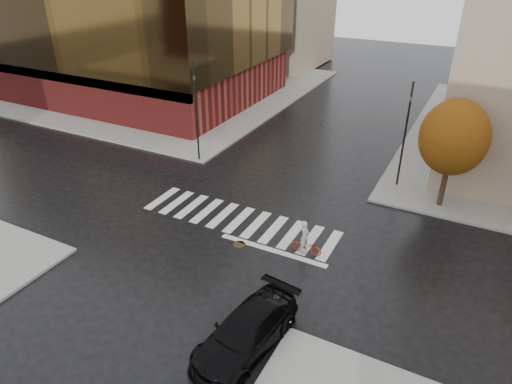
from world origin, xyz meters
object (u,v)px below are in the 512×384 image
Objects in this scene: sedan at (246,332)px; traffic_light_ne at (406,129)px; fire_hydrant at (196,131)px; traffic_light_nw at (196,106)px; cyclist at (306,243)px.

sedan is 0.78× the size of traffic_light_ne.
traffic_light_ne reaches higher than fire_hydrant.
fire_hydrant is at bearing -165.45° from traffic_light_nw.
traffic_light_nw reaches higher than cyclist.
cyclist is at bearing -37.59° from fire_hydrant.
traffic_light_ne reaches higher than sedan.
cyclist is at bearing 66.60° from traffic_light_ne.
traffic_light_ne is 16.89m from fire_hydrant.
fire_hydrant is (-16.51, 1.14, -3.40)m from traffic_light_ne.
sedan is 6.86m from cyclist.
fire_hydrant is (-14.21, 17.58, -0.20)m from sedan.
traffic_light_ne is at bearing 89.96° from sedan.
cyclist reaches higher than fire_hydrant.
traffic_light_ne is (2.57, 9.59, 3.33)m from cyclist.
cyclist is 17.59m from fire_hydrant.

